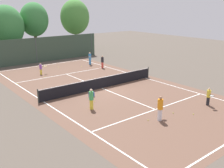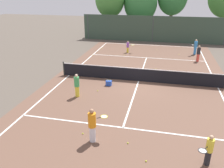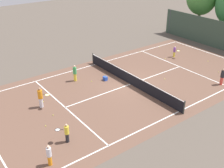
% 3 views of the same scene
% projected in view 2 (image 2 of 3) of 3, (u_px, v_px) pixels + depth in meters
% --- Properties ---
extents(ground_plane, '(80.00, 80.00, 0.00)m').
position_uv_depth(ground_plane, '(139.00, 81.00, 17.36)').
color(ground_plane, brown).
extents(court_surface, '(13.00, 25.00, 0.01)m').
position_uv_depth(court_surface, '(139.00, 81.00, 17.36)').
color(court_surface, brown).
rests_on(court_surface, ground_plane).
extents(tennis_net, '(11.90, 0.10, 1.10)m').
position_uv_depth(tennis_net, '(139.00, 75.00, 17.17)').
color(tennis_net, '#333833').
rests_on(tennis_net, ground_plane).
extents(perimeter_fence, '(18.00, 0.12, 3.20)m').
position_uv_depth(perimeter_fence, '(153.00, 29.00, 29.37)').
color(perimeter_fence, '#384C3D').
rests_on(perimeter_fence, ground_plane).
extents(tree_2, '(4.58, 4.52, 7.19)m').
position_uv_depth(tree_2, '(141.00, 3.00, 32.43)').
color(tree_2, brown).
rests_on(tree_2, ground_plane).
extents(player_0, '(0.83, 0.33, 1.22)m').
position_uv_depth(player_0, '(128.00, 47.00, 24.73)').
color(player_0, yellow).
rests_on(player_0, ground_plane).
extents(player_1, '(0.86, 0.76, 1.63)m').
position_uv_depth(player_1, '(92.00, 125.00, 10.27)').
color(player_1, silver).
rests_on(player_1, ground_plane).
extents(player_2, '(0.32, 0.32, 1.49)m').
position_uv_depth(player_2, '(198.00, 53.00, 21.74)').
color(player_2, '#E54C3F').
rests_on(player_2, ground_plane).
extents(player_4, '(0.32, 0.32, 1.51)m').
position_uv_depth(player_4, '(77.00, 85.00, 14.63)').
color(player_4, yellow).
rests_on(player_4, ground_plane).
extents(player_5, '(0.74, 0.84, 1.54)m').
position_uv_depth(player_5, '(195.00, 47.00, 24.04)').
color(player_5, '#388CD8').
rests_on(player_5, ground_plane).
extents(player_6, '(0.69, 0.81, 1.33)m').
position_uv_depth(player_6, '(209.00, 150.00, 8.93)').
color(player_6, '#232328').
rests_on(player_6, ground_plane).
extents(ball_crate, '(0.39, 0.29, 0.43)m').
position_uv_depth(ball_crate, '(109.00, 83.00, 16.53)').
color(ball_crate, blue).
rests_on(ball_crate, ground_plane).
extents(tennis_ball_0, '(0.07, 0.07, 0.07)m').
position_uv_depth(tennis_ball_0, '(157.00, 50.00, 26.05)').
color(tennis_ball_0, '#CCE533').
rests_on(tennis_ball_0, ground_plane).
extents(tennis_ball_1, '(0.07, 0.07, 0.07)m').
position_uv_depth(tennis_ball_1, '(156.00, 69.00, 19.95)').
color(tennis_ball_1, '#CCE533').
rests_on(tennis_ball_1, ground_plane).
extents(tennis_ball_2, '(0.07, 0.07, 0.07)m').
position_uv_depth(tennis_ball_2, '(128.00, 143.00, 10.40)').
color(tennis_ball_2, '#CCE533').
rests_on(tennis_ball_2, ground_plane).
extents(tennis_ball_3, '(0.07, 0.07, 0.07)m').
position_uv_depth(tennis_ball_3, '(93.00, 55.00, 23.89)').
color(tennis_ball_3, '#CCE533').
rests_on(tennis_ball_3, ground_plane).
extents(tennis_ball_4, '(0.07, 0.07, 0.07)m').
position_uv_depth(tennis_ball_4, '(124.00, 55.00, 23.94)').
color(tennis_ball_4, '#CCE533').
rests_on(tennis_ball_4, ground_plane).
extents(tennis_ball_5, '(0.07, 0.07, 0.07)m').
position_uv_depth(tennis_ball_5, '(179.00, 54.00, 24.20)').
color(tennis_ball_5, '#CCE533').
rests_on(tennis_ball_5, ground_plane).
extents(tennis_ball_6, '(0.07, 0.07, 0.07)m').
position_uv_depth(tennis_ball_6, '(83.00, 133.00, 11.08)').
color(tennis_ball_6, '#CCE533').
rests_on(tennis_ball_6, ground_plane).
extents(tennis_ball_7, '(0.07, 0.07, 0.07)m').
position_uv_depth(tennis_ball_7, '(98.00, 91.00, 15.67)').
color(tennis_ball_7, '#CCE533').
rests_on(tennis_ball_7, ground_plane).
extents(tennis_ball_8, '(0.07, 0.07, 0.07)m').
position_uv_depth(tennis_ball_8, '(145.00, 77.00, 18.01)').
color(tennis_ball_8, '#CCE533').
rests_on(tennis_ball_8, ground_plane).
extents(tennis_ball_9, '(0.07, 0.07, 0.07)m').
position_uv_depth(tennis_ball_9, '(102.00, 49.00, 26.51)').
color(tennis_ball_9, '#CCE533').
rests_on(tennis_ball_9, ground_plane).
extents(tennis_ball_10, '(0.07, 0.07, 0.07)m').
position_uv_depth(tennis_ball_10, '(146.00, 161.00, 9.32)').
color(tennis_ball_10, '#CCE533').
rests_on(tennis_ball_10, ground_plane).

